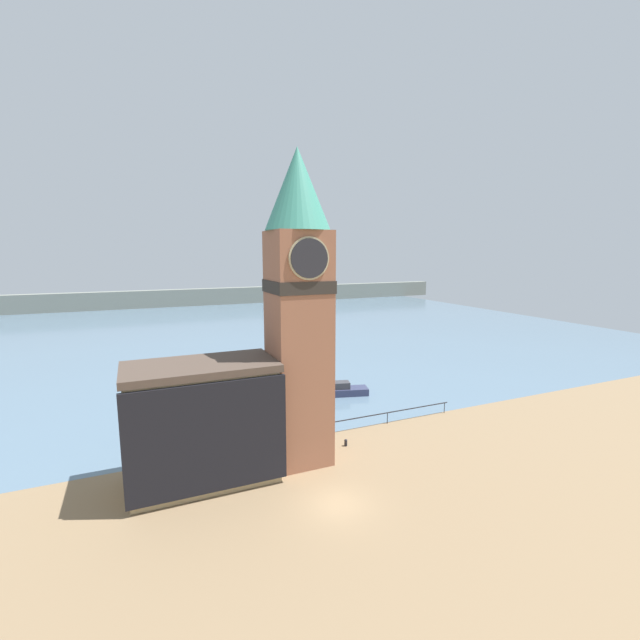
# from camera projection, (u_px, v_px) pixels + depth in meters

# --- Properties ---
(ground_plane) EXTENTS (160.00, 160.00, 0.00)m
(ground_plane) POSITION_uv_depth(u_px,v_px,m) (337.00, 505.00, 27.12)
(ground_plane) COLOR #846B4C
(water) EXTENTS (160.00, 120.00, 0.00)m
(water) POSITION_uv_depth(u_px,v_px,m) (192.00, 328.00, 90.51)
(water) COLOR slate
(water) RESTS_ON ground_plane
(far_shoreline) EXTENTS (180.00, 3.00, 5.00)m
(far_shoreline) POSITION_uv_depth(u_px,v_px,m) (174.00, 298.00, 126.30)
(far_shoreline) COLOR gray
(far_shoreline) RESTS_ON water
(pier_railing) EXTENTS (13.92, 0.08, 1.09)m
(pier_railing) POSITION_uv_depth(u_px,v_px,m) (387.00, 414.00, 39.83)
(pier_railing) COLOR #232328
(pier_railing) RESTS_ON ground_plane
(clock_tower) EXTENTS (4.70, 4.70, 23.10)m
(clock_tower) POSITION_uv_depth(u_px,v_px,m) (299.00, 302.00, 31.20)
(clock_tower) COLOR #935B42
(clock_tower) RESTS_ON ground_plane
(pier_building) EXTENTS (10.21, 5.56, 8.42)m
(pier_building) POSITION_uv_depth(u_px,v_px,m) (203.00, 423.00, 29.43)
(pier_building) COLOR tan
(pier_building) RESTS_ON ground_plane
(boat_near) EXTENTS (4.82, 2.96, 1.52)m
(boat_near) POSITION_uv_depth(u_px,v_px,m) (346.00, 390.00, 47.98)
(boat_near) COLOR #333856
(boat_near) RESTS_ON water
(mooring_bollard_near) EXTENTS (0.36, 0.36, 0.78)m
(mooring_bollard_near) POSITION_uv_depth(u_px,v_px,m) (313.00, 442.00, 35.06)
(mooring_bollard_near) COLOR black
(mooring_bollard_near) RESTS_ON ground_plane
(mooring_bollard_far) EXTENTS (0.26, 0.26, 0.59)m
(mooring_bollard_far) POSITION_uv_depth(u_px,v_px,m) (346.00, 442.00, 35.29)
(mooring_bollard_far) COLOR black
(mooring_bollard_far) RESTS_ON ground_plane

